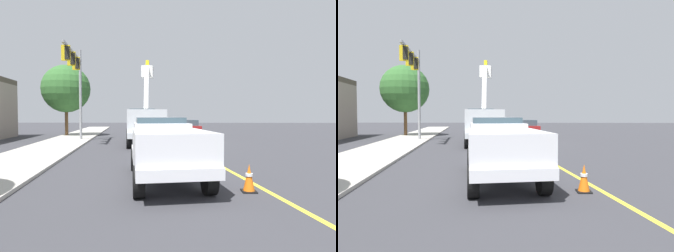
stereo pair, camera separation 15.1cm
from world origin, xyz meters
The scene contains 11 objects.
ground centered at (0.00, 0.00, 0.00)m, with size 120.00×120.00×0.00m, color #38383D.
sidewalk_far_side centered at (-1.54, 8.67, 0.06)m, with size 60.00×3.60×0.12m, color #B2ADA3.
lane_centre_stripe centered at (0.00, 0.00, 0.00)m, with size 50.00×0.16×0.01m, color yellow.
utility_bucket_truck centered at (-0.28, 2.65, 1.60)m, with size 8.51×3.89×6.49m.
service_pickup_truck centered at (-12.17, 0.55, 1.12)m, with size 5.88×3.04×2.06m.
passing_minivan centered at (7.07, -0.84, 0.97)m, with size 5.06×2.71×1.69m.
traffic_cone_leading centered at (-13.48, -1.84, 0.38)m, with size 0.40×0.40×0.78m.
traffic_cone_mid_front centered at (-5.05, -0.21, 0.41)m, with size 0.40×0.40×0.84m.
traffic_cone_mid_rear centered at (4.28, 1.38, 0.41)m, with size 0.40×0.40×0.83m.
traffic_signal_mast centered at (0.11, 7.93, 5.31)m, with size 6.49×1.36×7.65m.
street_tree_right centered at (6.65, 11.33, 4.82)m, with size 4.77×4.77×7.21m.
Camera 1 is at (-21.25, 0.19, 2.14)m, focal length 29.83 mm.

